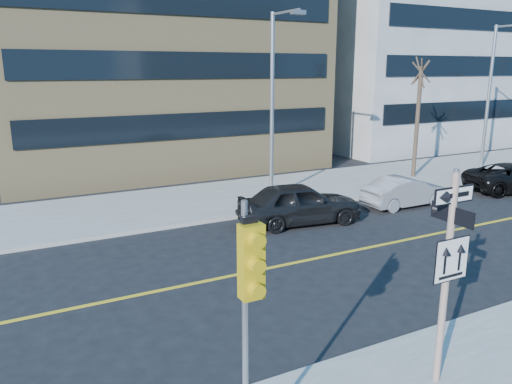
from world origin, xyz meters
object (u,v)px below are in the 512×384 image
traffic_signal (250,283)px  parked_car_b (406,192)px  sign_pole (448,267)px  streetlight_a (275,94)px  parked_car_a (299,203)px  streetlight_b (493,89)px  street_tree_west (421,75)px

traffic_signal → parked_car_b: 16.31m
sign_pole → streetlight_a: 14.05m
parked_car_a → streetlight_b: size_ratio=0.60×
sign_pole → street_tree_west: street_tree_west is taller
traffic_signal → street_tree_west: bearing=39.4°
street_tree_west → sign_pole: bearing=-133.3°
sign_pole → parked_car_a: bearing=72.1°
parked_car_a → streetlight_b: 15.68m
sign_pole → traffic_signal: 4.05m
sign_pole → streetlight_b: streetlight_b is taller
parked_car_a → parked_car_b: (5.44, -0.01, -0.16)m
parked_car_a → street_tree_west: street_tree_west is taller
parked_car_a → street_tree_west: size_ratio=0.75×
parked_car_b → streetlight_b: 10.76m
sign_pole → traffic_signal: bearing=-177.9°
sign_pole → streetlight_a: streetlight_a is taller
sign_pole → streetlight_b: (18.00, 13.27, 2.32)m
sign_pole → parked_car_a: 10.52m
parked_car_a → streetlight_a: (0.80, 3.38, 3.94)m
traffic_signal → street_tree_west: (17.00, 13.96, 2.50)m
traffic_signal → street_tree_west: 22.14m
traffic_signal → streetlight_b: streetlight_b is taller
traffic_signal → street_tree_west: size_ratio=0.63×
sign_pole → parked_car_a: (3.20, 9.89, -1.62)m
parked_car_b → streetlight_a: bearing=54.9°
sign_pole → parked_car_b: bearing=48.8°
traffic_signal → streetlight_a: bearing=59.2°
parked_car_b → street_tree_west: street_tree_west is taller
traffic_signal → street_tree_west: street_tree_west is taller
parked_car_a → streetlight_a: bearing=-5.3°
streetlight_a → traffic_signal: bearing=-120.8°
sign_pole → streetlight_a: bearing=73.2°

